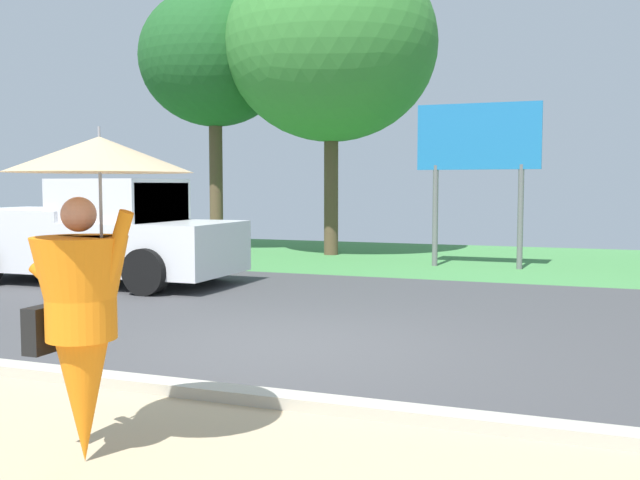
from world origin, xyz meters
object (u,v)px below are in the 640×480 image
at_px(tree_center_back, 331,45).
at_px(monk_pedestrian, 87,283).
at_px(pickup_truck, 99,235).
at_px(tree_left_far, 215,59).
at_px(roadside_billboard, 478,148).

bearing_deg(tree_center_back, monk_pedestrian, -76.96).
bearing_deg(pickup_truck, tree_center_back, 77.32).
height_order(pickup_truck, tree_left_far, tree_left_far).
bearing_deg(tree_center_back, tree_left_far, 177.64).
relative_size(pickup_truck, roadside_billboard, 1.49).
xyz_separation_m(roadside_billboard, tree_center_back, (-3.88, 1.59, 2.70)).
relative_size(pickup_truck, tree_center_back, 0.68).
height_order(monk_pedestrian, roadside_billboard, roadside_billboard).
bearing_deg(tree_left_far, roadside_billboard, -13.46).
relative_size(monk_pedestrian, tree_center_back, 0.28).
bearing_deg(roadside_billboard, tree_left_far, 166.54).
bearing_deg(roadside_billboard, tree_center_back, 157.65).
xyz_separation_m(monk_pedestrian, pickup_truck, (-5.34, 7.06, -0.29)).
distance_m(monk_pedestrian, pickup_truck, 8.85).
relative_size(monk_pedestrian, pickup_truck, 0.41).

